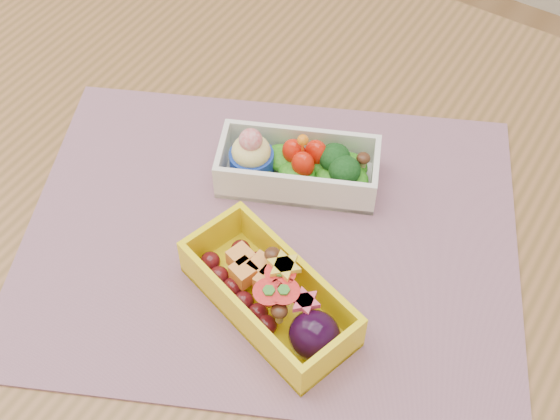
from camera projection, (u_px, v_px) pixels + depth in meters
The scene contains 4 objects.
table at pixel (313, 301), 0.76m from camera, with size 1.20×0.80×0.75m.
placemat at pixel (270, 236), 0.69m from camera, with size 0.45×0.34×0.00m, color gray.
bento_white at pixel (297, 166), 0.71m from camera, with size 0.16×0.12×0.06m.
bento_yellow at pixel (272, 296), 0.62m from camera, with size 0.17×0.11×0.05m.
Camera 1 is at (0.18, -0.35, 1.31)m, focal length 48.42 mm.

